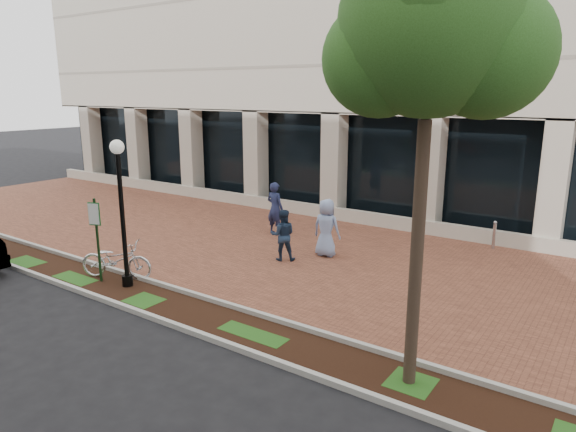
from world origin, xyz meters
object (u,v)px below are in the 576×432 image
Objects in this scene: pedestrian_mid at (283,235)px; pedestrian_right at (326,228)px; locked_bicycle at (116,260)px; pedestrian_left at (275,208)px; street_tree at (434,37)px; parking_sign at (96,229)px; bollard at (494,235)px; lamppost at (122,205)px.

pedestrian_right reaches higher than pedestrian_mid.
pedestrian_left is (0.89, 6.15, 0.41)m from locked_bicycle.
street_tree is 8.77m from pedestrian_mid.
parking_sign is 1.22× the size of pedestrian_left.
pedestrian_mid reaches higher than bollard.
locked_bicycle is 2.15× the size of bollard.
street_tree reaches higher than bollard.
pedestrian_right is (3.71, 5.00, 0.37)m from locked_bicycle.
pedestrian_right is (2.82, -1.15, -0.04)m from pedestrian_left.
lamppost is 6.49m from pedestrian_left.
locked_bicycle is 1.29× the size of pedestrian_mid.
lamppost is 1.81m from locked_bicycle.
locked_bicycle is (-8.64, 0.34, -5.28)m from street_tree.
pedestrian_mid is at bearing 62.57° from lamppost.
lamppost is 2.44× the size of pedestrian_mid.
lamppost is at bearing 92.67° from pedestrian_left.
pedestrian_mid is at bearing 48.85° from pedestrian_right.
pedestrian_left is at bearing 88.26° from lamppost.
lamppost is at bearing 179.11° from street_tree.
locked_bicycle reaches higher than bollard.
bollard is (7.14, 8.98, -1.71)m from lamppost.
lamppost is at bearing 29.64° from pedestrian_mid.
lamppost reaches higher than locked_bicycle.
parking_sign is 6.69m from pedestrian_right.
parking_sign is at bearing -179.41° from street_tree.
parking_sign reaches higher than bollard.
locked_bicycle is 1.12× the size of pedestrian_right.
pedestrian_right is at bearing 32.19° from parking_sign.
pedestrian_mid is 6.99m from bollard.
parking_sign reaches higher than pedestrian_left.
pedestrian_left is at bearing 140.03° from street_tree.
locked_bicycle is at bearing 86.20° from pedestrian_left.
bollard is at bearing -140.35° from pedestrian_right.
parking_sign is 1.46× the size of pedestrian_mid.
pedestrian_mid is (2.13, 4.11, -1.40)m from lamppost.
street_tree is (8.79, 0.09, 4.34)m from parking_sign.
lamppost reaches higher than bollard.
pedestrian_right is at bearing 162.14° from pedestrian_left.
street_tree is at bearing 110.97° from pedestrian_mid.
lamppost reaches higher than pedestrian_left.
parking_sign is 9.81m from street_tree.
parking_sign reaches higher than pedestrian_right.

